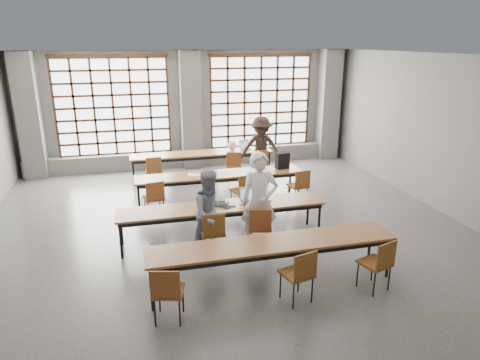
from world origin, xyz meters
name	(u,v)px	position (x,y,z in m)	size (l,w,h in m)	color
floor	(230,237)	(0.00, 0.00, 0.00)	(11.00, 11.00, 0.00)	#484846
ceiling	(229,56)	(0.00, 0.00, 3.50)	(11.00, 11.00, 0.00)	silver
wall_back	(190,109)	(0.00, 5.50, 1.75)	(10.00, 10.00, 0.00)	slate
wall_front	(404,343)	(0.00, -5.50, 1.75)	(10.00, 10.00, 0.00)	slate
wall_right	(455,138)	(5.00, 0.00, 1.75)	(11.00, 11.00, 0.00)	slate
column_left	(29,117)	(-4.50, 5.22, 1.75)	(0.60, 0.55, 3.50)	#5B5B58
column_mid	(191,110)	(0.00, 5.22, 1.75)	(0.60, 0.55, 3.50)	#5B5B58
column_right	(328,105)	(4.50, 5.22, 1.75)	(0.60, 0.55, 3.50)	#5B5B58
window_left	(113,107)	(-2.25, 5.42, 1.90)	(3.32, 0.12, 3.00)	white
window_right	(261,102)	(2.25, 5.42, 1.90)	(3.32, 0.12, 3.00)	white
sill_ledge	(192,158)	(0.00, 5.30, 0.25)	(9.80, 0.35, 0.50)	#5B5B58
desk_row_a	(202,155)	(0.11, 4.03, 0.66)	(4.00, 0.70, 0.73)	brown
desk_row_b	(220,176)	(0.19, 1.95, 0.66)	(4.00, 0.70, 0.73)	brown
desk_row_c	(222,209)	(-0.18, -0.10, 0.66)	(4.00, 0.70, 0.73)	brown
desk_row_d	(273,246)	(0.27, -1.84, 0.66)	(4.00, 0.70, 0.73)	brown
chair_back_left	(154,169)	(-1.29, 3.40, 0.54)	(0.44, 0.45, 0.88)	brown
chair_back_mid	(234,163)	(0.89, 3.40, 0.54)	(0.51, 0.51, 0.88)	brown
chair_back_right	(261,161)	(1.68, 3.40, 0.54)	(0.53, 0.53, 0.88)	brown
chair_mid_left	(154,196)	(-1.39, 1.33, 0.54)	(0.49, 0.49, 0.88)	brown
chair_mid_centre	(243,188)	(0.62, 1.33, 0.54)	(0.53, 0.53, 0.88)	brown
chair_mid_right	(300,183)	(2.00, 1.33, 0.54)	(0.48, 0.48, 0.88)	brown
chair_front_left	(213,230)	(-0.48, -0.73, 0.54)	(0.43, 0.43, 0.88)	brown
chair_front_right	(260,225)	(0.40, -0.73, 0.54)	(0.51, 0.51, 0.88)	brown
chair_near_left	(167,289)	(-1.45, -2.46, 0.54)	(0.51, 0.51, 0.88)	brown
chair_near_mid	(300,271)	(0.49, -2.46, 0.54)	(0.51, 0.52, 0.88)	brown
chair_near_right	(379,260)	(1.80, -2.46, 0.54)	(0.53, 0.53, 0.88)	brown
student_male	(259,202)	(0.42, -0.60, 0.94)	(0.68, 0.45, 1.88)	white
student_female	(211,213)	(-0.48, -0.60, 0.81)	(0.78, 0.61, 1.61)	#191F4C
student_back	(261,148)	(1.71, 3.53, 0.89)	(1.14, 0.66, 1.77)	black
laptop_front	(249,198)	(0.38, 0.01, 0.79)	(0.42, 0.38, 0.26)	#B3B3B8
laptop_back	(246,147)	(1.43, 4.13, 0.79)	(0.45, 0.43, 0.26)	silver
mouse	(269,201)	(0.77, -0.12, 0.75)	(0.10, 0.06, 0.04)	white
green_box	(219,202)	(-0.23, -0.02, 0.78)	(0.25, 0.09, 0.09)	#33822A
phone	(232,206)	(0.00, -0.20, 0.74)	(0.13, 0.06, 0.01)	black
paper_sheet_a	(194,175)	(-0.41, 2.00, 0.73)	(0.30, 0.21, 0.00)	silver
paper_sheet_b	(208,175)	(-0.11, 1.90, 0.73)	(0.30, 0.21, 0.00)	silver
paper_sheet_c	(224,173)	(0.29, 1.95, 0.73)	(0.30, 0.21, 0.00)	silver
backpack	(282,160)	(1.79, 2.00, 0.93)	(0.32, 0.20, 0.40)	black
plastic_bag	(232,146)	(1.01, 4.08, 0.87)	(0.26, 0.21, 0.29)	white
red_pouch	(168,288)	(-1.43, -2.39, 0.50)	(0.20, 0.08, 0.06)	#AE2715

